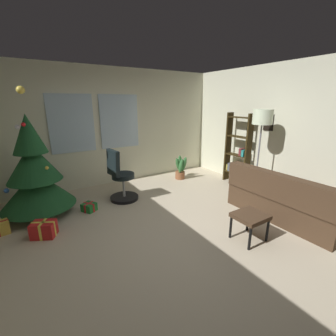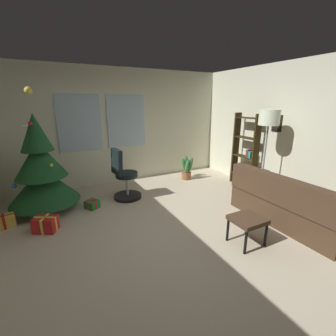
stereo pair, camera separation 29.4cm
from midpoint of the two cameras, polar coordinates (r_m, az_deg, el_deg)
The scene contains 13 objects.
ground_plane at distance 3.56m, azimuth 5.27°, elevation -16.97°, with size 5.20×5.47×0.10m, color #C0B196.
wall_back_with_windows at distance 5.54m, azimuth -10.41°, elevation 10.10°, with size 5.20×0.12×2.63m.
wall_right_with_frames at distance 4.99m, azimuth 32.52°, elevation 7.11°, with size 0.12×5.47×2.63m.
couch at distance 4.34m, azimuth 31.88°, elevation -8.12°, with size 1.54×1.83×0.82m.
footstool at distance 3.40m, azimuth 21.69°, elevation -12.33°, with size 0.43×0.39×0.40m.
holiday_tree at distance 4.49m, azimuth -27.45°, elevation -0.78°, with size 1.17×1.17×2.13m.
gift_box_red at distance 3.94m, azimuth -26.35°, elevation -12.49°, with size 0.39×0.35×0.24m.
gift_box_green at distance 4.44m, azimuth -16.65°, elevation -8.73°, with size 0.28×0.29×0.15m.
gift_box_gold at distance 4.37m, azimuth -34.20°, elevation -11.07°, with size 0.32×0.23×0.20m.
office_chair at distance 4.59m, azimuth -9.09°, elevation -2.79°, with size 0.56×0.56×1.03m.
bookshelf at distance 5.54m, azimuth 20.12°, elevation 3.11°, with size 0.18×0.64×1.65m.
floor_lamp at distance 4.71m, azimuth 25.49°, elevation 9.89°, with size 0.37×0.37×1.76m.
potted_plant at distance 5.77m, azimuth 6.14°, elevation -0.19°, with size 0.35×0.44×0.59m.
Camera 2 is at (-1.52, -2.56, 1.90)m, focal length 24.40 mm.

